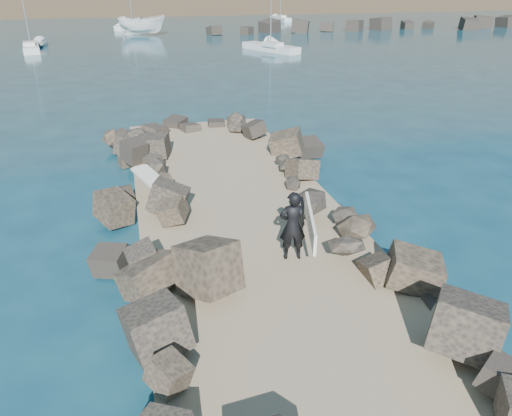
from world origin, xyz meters
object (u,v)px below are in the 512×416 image
(surfboard_resting, at_px, (158,187))
(boat_imported, at_px, (142,25))
(sailboat_d, at_px, (280,19))
(surfer_with_board, at_px, (295,225))

(surfboard_resting, height_order, boat_imported, boat_imported)
(surfboard_resting, xyz_separation_m, sailboat_d, (26.01, 72.80, -0.69))
(surfboard_resting, height_order, sailboat_d, sailboat_d)
(surfboard_resting, height_order, surfer_with_board, surfer_with_board)
(surfboard_resting, relative_size, sailboat_d, 0.31)
(boat_imported, relative_size, surfer_with_board, 3.00)
(surfboard_resting, relative_size, surfer_with_board, 1.07)
(surfer_with_board, distance_m, sailboat_d, 80.50)
(surfboard_resting, bearing_deg, sailboat_d, 43.42)
(boat_imported, bearing_deg, sailboat_d, -29.61)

